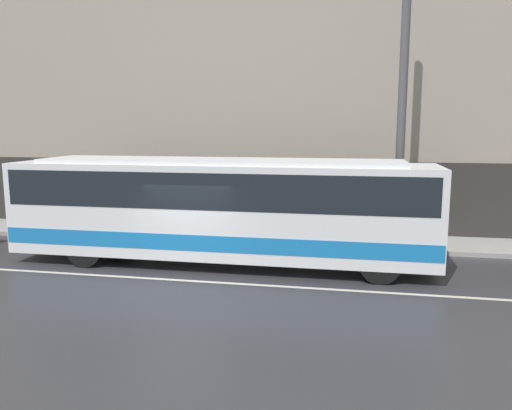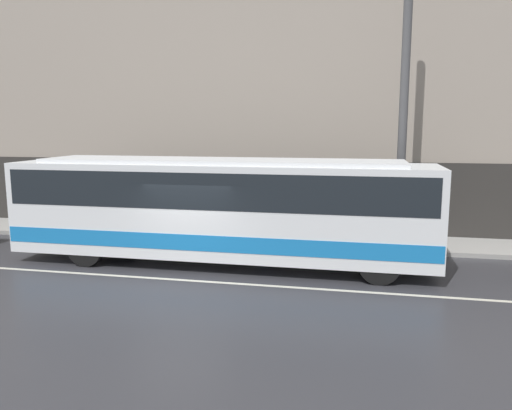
# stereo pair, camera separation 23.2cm
# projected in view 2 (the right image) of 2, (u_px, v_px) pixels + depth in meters

# --- Properties ---
(ground_plane) EXTENTS (60.00, 60.00, 0.00)m
(ground_plane) POSITION_uv_depth(u_px,v_px,m) (181.00, 280.00, 13.37)
(ground_plane) COLOR #333338
(sidewalk) EXTENTS (60.00, 2.42, 0.15)m
(sidewalk) POSITION_uv_depth(u_px,v_px,m) (230.00, 236.00, 18.40)
(sidewalk) COLOR #A09E99
(sidewalk) RESTS_ON ground_plane
(building_facade) EXTENTS (60.00, 0.35, 12.28)m
(building_facade) POSITION_uv_depth(u_px,v_px,m) (238.00, 76.00, 18.79)
(building_facade) COLOR gray
(building_facade) RESTS_ON ground_plane
(lane_stripe) EXTENTS (54.00, 0.14, 0.01)m
(lane_stripe) POSITION_uv_depth(u_px,v_px,m) (181.00, 280.00, 13.37)
(lane_stripe) COLOR beige
(lane_stripe) RESTS_ON ground_plane
(transit_bus) EXTENTS (12.41, 2.48, 3.13)m
(transit_bus) POSITION_uv_depth(u_px,v_px,m) (220.00, 205.00, 14.72)
(transit_bus) COLOR white
(transit_bus) RESTS_ON ground_plane
(utility_pole_near) EXTENTS (0.28, 0.28, 8.81)m
(utility_pole_near) POSITION_uv_depth(u_px,v_px,m) (403.00, 111.00, 15.72)
(utility_pole_near) COLOR #4C4C4F
(utility_pole_near) RESTS_ON sidewalk
(pedestrian_waiting) EXTENTS (0.36, 0.36, 1.59)m
(pedestrian_waiting) POSITION_uv_depth(u_px,v_px,m) (267.00, 217.00, 17.83)
(pedestrian_waiting) COLOR navy
(pedestrian_waiting) RESTS_ON sidewalk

